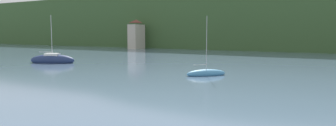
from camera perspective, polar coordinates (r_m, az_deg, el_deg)
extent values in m
cube|color=#38562D|center=(115.01, 22.96, 7.36)|extent=(352.00, 46.62, 19.55)
ellipsoid|color=#2D4C28|center=(136.33, 6.81, 6.20)|extent=(246.40, 32.64, 52.75)
cube|color=#BCB29E|center=(105.01, -5.90, 4.89)|extent=(3.28, 5.72, 8.25)
pyramid|color=brown|center=(105.07, -5.92, 7.72)|extent=(3.45, 6.01, 1.15)
ellipsoid|color=teal|center=(39.67, 7.12, -1.97)|extent=(4.75, 4.88, 1.13)
cylinder|color=#B7B7BC|center=(39.35, 7.19, 3.58)|extent=(0.06, 0.06, 7.06)
cylinder|color=#ADADB2|center=(39.18, 5.94, -0.35)|extent=(1.28, 1.34, 0.06)
ellipsoid|color=navy|center=(59.54, -20.69, 0.48)|extent=(8.57, 5.45, 2.16)
cylinder|color=#B7B7BC|center=(59.33, -20.84, 4.67)|extent=(0.10, 0.10, 7.53)
cylinder|color=#ADADB2|center=(60.02, -21.80, 1.91)|extent=(2.34, 1.06, 0.09)
cube|color=silver|center=(59.47, -20.72, 1.37)|extent=(2.87, 2.30, 0.68)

